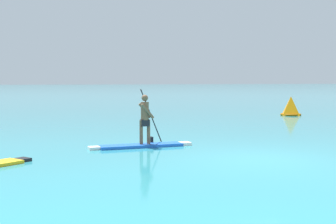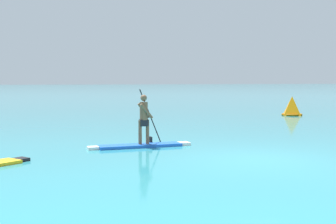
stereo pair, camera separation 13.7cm
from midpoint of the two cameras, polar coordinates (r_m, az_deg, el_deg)
The scene contains 3 objects.
ground at distance 13.15m, azimuth 10.88°, elevation -5.64°, with size 440.00×440.00×0.00m, color teal.
paddleboarder_mid_center at distance 15.10m, azimuth -3.36°, elevation -2.92°, with size 3.43×0.89×1.92m.
race_marker_buoy at distance 29.51m, azimuth 14.73°, elevation 0.61°, with size 1.29×1.29×1.19m.
Camera 1 is at (-6.27, -11.37, 2.17)m, focal length 49.60 mm.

